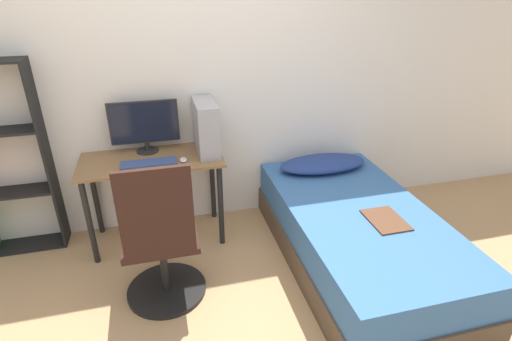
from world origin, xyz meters
name	(u,v)px	position (x,y,z in m)	size (l,w,h in m)	color
wall_back	(187,81)	(0.00, 1.56, 1.25)	(8.00, 0.05, 2.50)	silver
desk	(153,173)	(-0.34, 1.28, 0.61)	(1.09, 0.52, 0.73)	brown
office_chair	(162,250)	(-0.33, 0.53, 0.41)	(0.55, 0.55, 1.07)	black
bed	(357,237)	(1.11, 0.57, 0.23)	(1.03, 1.94, 0.47)	#4C3D2D
pillow	(323,164)	(1.11, 1.28, 0.52)	(0.79, 0.36, 0.11)	navy
magazine	(386,220)	(1.21, 0.39, 0.47)	(0.24, 0.32, 0.01)	#56331E
monitor	(144,125)	(-0.37, 1.44, 0.96)	(0.53, 0.18, 0.42)	black
keyboard	(149,163)	(-0.36, 1.17, 0.74)	(0.41, 0.14, 0.02)	#33477A
pc_tower	(206,127)	(0.10, 1.31, 0.94)	(0.16, 0.41, 0.41)	#99999E
mouse	(183,160)	(-0.10, 1.17, 0.74)	(0.06, 0.09, 0.02)	silver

